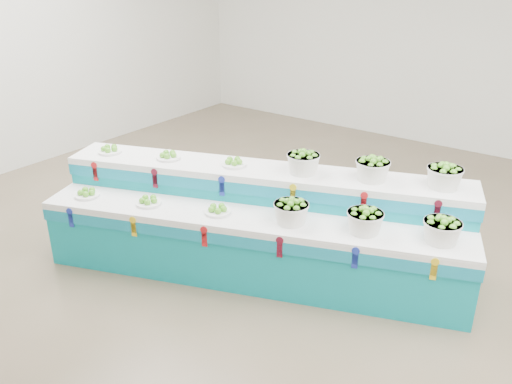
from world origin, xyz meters
TOP-DOWN VIEW (x-y plane):
  - ground at (0.00, 0.00)m, footprint 10.00×10.00m
  - back_wall at (0.00, 5.00)m, footprint 10.00×0.00m
  - display_stand at (-0.35, -0.06)m, footprint 4.37×2.50m
  - plate_lower_left at (-1.91, -0.92)m, footprint 0.34×0.34m
  - plate_lower_mid at (-1.25, -0.67)m, footprint 0.34×0.34m
  - plate_lower_right at (-0.56, -0.42)m, footprint 0.34×0.34m
  - basket_lower_left at (0.13, -0.16)m, footprint 0.43×0.43m
  - basket_lower_mid at (0.77, 0.07)m, footprint 0.43×0.43m
  - basket_lower_right at (1.39, 0.30)m, footprint 0.43×0.43m
  - plate_upper_left at (-2.09, -0.42)m, footprint 0.34×0.34m
  - plate_upper_mid at (-1.43, -0.18)m, footprint 0.34×0.34m
  - plate_upper_right at (-0.74, 0.08)m, footprint 0.34×0.34m
  - basket_upper_left at (-0.05, 0.33)m, footprint 0.43×0.43m
  - basket_upper_mid at (0.59, 0.56)m, footprint 0.43×0.43m
  - basket_upper_right at (1.21, 0.79)m, footprint 0.43×0.43m

SIDE VIEW (x-z plane):
  - ground at x=0.00m, z-range 0.00..0.00m
  - display_stand at x=-0.35m, z-range 0.00..1.02m
  - plate_lower_left at x=-1.91m, z-range 0.72..0.81m
  - plate_lower_mid at x=-1.25m, z-range 0.72..0.81m
  - plate_lower_right at x=-0.56m, z-range 0.72..0.81m
  - basket_lower_left at x=0.13m, z-range 0.72..0.95m
  - basket_lower_mid at x=0.77m, z-range 0.72..0.95m
  - basket_lower_right at x=1.39m, z-range 0.72..0.95m
  - plate_upper_left at x=-2.09m, z-range 1.02..1.11m
  - plate_upper_mid at x=-1.43m, z-range 1.02..1.11m
  - plate_upper_right at x=-0.74m, z-range 1.02..1.11m
  - basket_upper_left at x=-0.05m, z-range 1.02..1.25m
  - basket_upper_mid at x=0.59m, z-range 1.02..1.25m
  - basket_upper_right at x=1.21m, z-range 1.02..1.25m
  - back_wall at x=0.00m, z-range -3.00..7.00m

